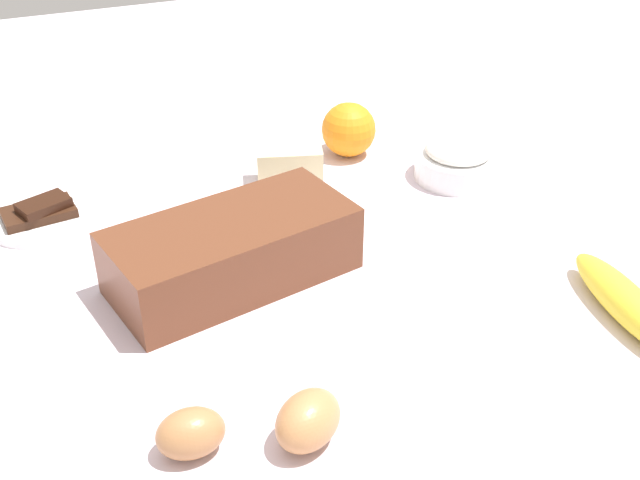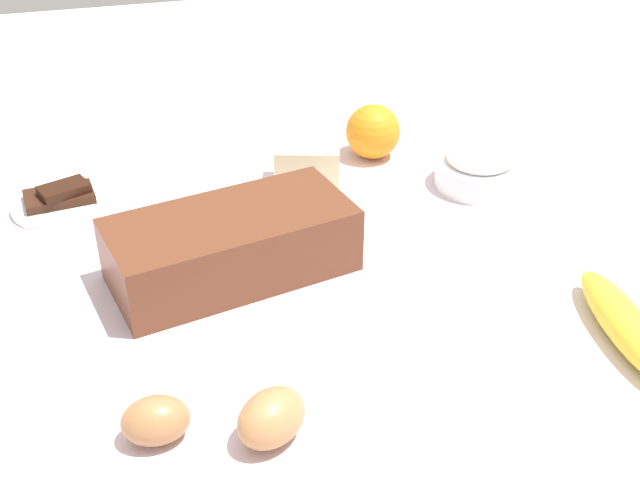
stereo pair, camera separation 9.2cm
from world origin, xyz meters
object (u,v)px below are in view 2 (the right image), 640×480
object	(u,v)px
butter_block	(307,164)
egg_near_butter	(272,418)
flour_bowl	(479,168)
loaf_pan	(232,244)
orange_fruit	(373,132)
egg_beside_bowl	(156,420)
banana	(625,324)
chocolate_plate	(61,200)

from	to	relation	value
butter_block	egg_near_butter	world-z (taller)	butter_block
butter_block	flour_bowl	bearing A→B (deg)	-17.63
loaf_pan	egg_near_butter	distance (m)	0.27
egg_near_butter	orange_fruit	bearing A→B (deg)	62.09
flour_bowl	egg_beside_bowl	world-z (taller)	flour_bowl
butter_block	egg_beside_bowl	distance (m)	0.51
orange_fruit	egg_near_butter	size ratio (longest dim) A/B	1.17
orange_fruit	banana	bearing A→B (deg)	-77.02
flour_bowl	banana	distance (m)	0.35
flour_bowl	banana	xyz separation A→B (m)	(-0.00, -0.35, -0.01)
loaf_pan	egg_beside_bowl	xyz separation A→B (m)	(-0.11, -0.24, -0.02)
banana	chocolate_plate	xyz separation A→B (m)	(-0.57, 0.45, -0.01)
loaf_pan	banana	size ratio (longest dim) A/B	1.58
egg_near_butter	chocolate_plate	distance (m)	0.52
flour_bowl	chocolate_plate	world-z (taller)	flour_bowl
orange_fruit	egg_near_butter	bearing A→B (deg)	-117.91
egg_beside_bowl	chocolate_plate	world-z (taller)	egg_beside_bowl
loaf_pan	chocolate_plate	world-z (taller)	loaf_pan
orange_fruit	butter_block	bearing A→B (deg)	-154.30
banana	butter_block	world-z (taller)	butter_block
flour_bowl	banana	bearing A→B (deg)	-90.19
loaf_pan	flour_bowl	xyz separation A→B (m)	(0.37, 0.12, -0.01)
flour_bowl	chocolate_plate	xyz separation A→B (m)	(-0.57, 0.10, -0.02)
loaf_pan	orange_fruit	size ratio (longest dim) A/B	3.67
orange_fruit	chocolate_plate	world-z (taller)	orange_fruit
butter_block	egg_near_butter	bearing A→B (deg)	-108.84
flour_bowl	orange_fruit	distance (m)	0.17
orange_fruit	chocolate_plate	distance (m)	0.46
egg_near_butter	egg_beside_bowl	distance (m)	0.10
orange_fruit	egg_near_butter	xyz separation A→B (m)	(-0.28, -0.52, -0.02)
banana	egg_near_butter	distance (m)	0.39
butter_block	chocolate_plate	bearing A→B (deg)	175.76
banana	chocolate_plate	distance (m)	0.73
banana	flour_bowl	bearing A→B (deg)	89.81
butter_block	egg_beside_bowl	size ratio (longest dim) A/B	1.45
butter_block	egg_beside_bowl	xyz separation A→B (m)	(-0.26, -0.44, -0.01)
egg_beside_bowl	butter_block	bearing A→B (deg)	59.38
orange_fruit	egg_near_butter	distance (m)	0.59
orange_fruit	butter_block	distance (m)	0.13
banana	orange_fruit	distance (m)	0.50
orange_fruit	egg_beside_bowl	distance (m)	0.62
banana	egg_near_butter	world-z (taller)	egg_near_butter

